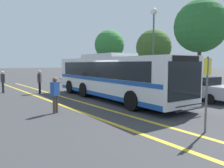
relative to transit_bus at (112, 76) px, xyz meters
name	(u,v)px	position (x,y,z in m)	size (l,w,h in m)	color
ground_plane	(118,102)	(1.17, -0.43, -1.53)	(220.00, 220.00, 0.00)	#38383A
lane_strip_0	(83,102)	(0.01, -2.20, -1.52)	(0.20, 31.42, 0.01)	gold
lane_strip_1	(61,105)	(0.01, -3.55, -1.52)	(0.20, 31.42, 0.01)	gold
curb_strip	(163,92)	(0.01, 5.09, -1.45)	(39.42, 0.36, 0.15)	#99999E
transit_bus	(112,76)	(0.00, 0.00, 0.00)	(11.85, 3.19, 2.93)	silver
parked_car_0	(78,77)	(-12.61, 4.23, -0.87)	(4.16, 2.21, 1.26)	black
parked_car_1	(100,79)	(-7.33, 4.03, -0.80)	(4.10, 1.91, 1.43)	#4C3823
parked_car_2	(144,83)	(-1.33, 4.27, -0.83)	(4.08, 2.01, 1.35)	black
parked_car_3	(199,88)	(3.63, 4.24, -0.77)	(4.46, 2.12, 1.49)	#9E9EA3
pedestrian_0	(55,93)	(1.69, -4.59, -0.57)	(0.40, 0.47, 1.68)	brown
pedestrian_1	(3,80)	(-7.52, -5.08, -0.54)	(0.43, 0.24, 1.73)	#2D2D33
pedestrian_2	(40,80)	(-5.42, -2.89, -0.51)	(0.47, 0.41, 1.78)	black
bus_stop_sign	(207,85)	(7.48, -1.72, 0.07)	(0.07, 0.40, 2.54)	#59595E
street_lamp	(154,28)	(-1.82, 5.90, 3.84)	(0.58, 0.58, 7.06)	#59595E
tree_0	(109,45)	(-11.27, 8.13, 3.13)	(3.78, 3.78, 6.56)	#513823
tree_1	(154,47)	(-4.81, 9.24, 2.52)	(3.76, 3.76, 5.93)	#513823
tree_2	(200,26)	(1.76, 7.21, 3.63)	(4.01, 4.01, 7.18)	#513823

